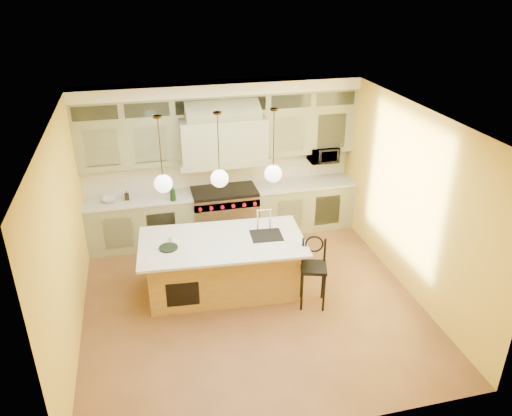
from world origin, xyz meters
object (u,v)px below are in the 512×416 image
object	(u,v)px
counter_stool	(313,268)
microwave	(323,154)
range	(225,213)
kitchen_island	(223,264)

from	to	relation	value
counter_stool	microwave	distance (m)	2.85
range	kitchen_island	size ratio (longest dim) A/B	0.46
range	microwave	world-z (taller)	microwave
kitchen_island	microwave	size ratio (longest dim) A/B	4.77
counter_stool	microwave	size ratio (longest dim) A/B	2.02
microwave	range	bearing A→B (deg)	-176.88
kitchen_island	microwave	world-z (taller)	microwave
range	kitchen_island	world-z (taller)	kitchen_island
kitchen_island	counter_stool	bearing A→B (deg)	-23.68
kitchen_island	counter_stool	distance (m)	1.43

